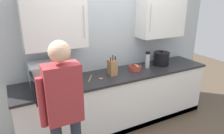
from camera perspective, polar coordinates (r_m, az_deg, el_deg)
name	(u,v)px	position (r m, az deg, el deg)	size (l,w,h in m)	color
back_wall_tiled	(110,38)	(3.35, -0.61, 7.98)	(3.99, 0.44, 2.59)	#B2BCC1
counter_unit	(119,99)	(3.41, 1.88, -8.99)	(3.16, 0.66, 0.90)	white
microwave_oven	(47,75)	(2.86, -17.45, -2.11)	(0.51, 0.74, 0.32)	#B7BABF
thermos_flask	(148,60)	(3.51, 9.82, 2.00)	(0.08, 0.08, 0.27)	#B7BABF
fruit_bowl	(135,68)	(3.39, 6.43, -0.14)	(0.20, 0.20, 0.10)	#AD3D33
stock_pot	(161,58)	(3.70, 13.48, 2.31)	(0.37, 0.28, 0.26)	black
knife_block	(112,67)	(3.14, 0.07, -0.10)	(0.11, 0.15, 0.32)	#A37547
wooden_spoon	(95,78)	(3.03, -4.68, -3.17)	(0.25, 0.23, 0.02)	tan
person_figure	(64,109)	(2.10, -13.20, -11.15)	(0.44, 0.65, 1.70)	#282D3D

